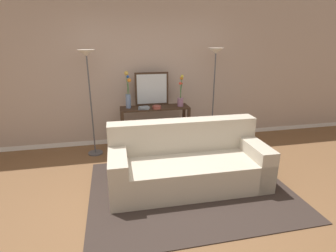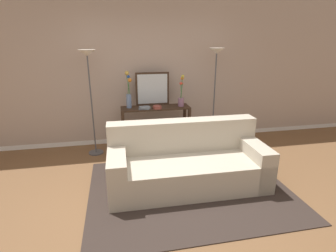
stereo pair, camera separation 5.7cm
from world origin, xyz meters
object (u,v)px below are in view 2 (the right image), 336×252
couch (187,164)px  book_row_under_console (137,146)px  floor_lamp_left (89,74)px  fruit_bowl (157,107)px  console_table (156,120)px  floor_lamp_right (216,70)px  vase_tall_flowers (129,94)px  wall_mirror (153,89)px  vase_short_flowers (181,96)px  book_stack (145,108)px

couch → book_row_under_console: 1.58m
floor_lamp_left → fruit_bowl: (1.14, -0.05, -0.61)m
console_table → book_row_under_console: size_ratio=4.11×
floor_lamp_right → vase_tall_flowers: floor_lamp_right is taller
fruit_bowl → book_row_under_console: (-0.39, 0.12, -0.77)m
console_table → wall_mirror: bearing=98.7°
couch → floor_lamp_left: (-1.34, 1.36, 1.12)m
floor_lamp_left → wall_mirror: floor_lamp_left is taller
couch → floor_lamp_right: 1.99m
floor_lamp_right → vase_tall_flowers: size_ratio=2.75×
vase_tall_flowers → book_row_under_console: size_ratio=2.17×
book_row_under_console → console_table: bearing=0.0°
wall_mirror → couch: bearing=-81.5°
floor_lamp_left → fruit_bowl: bearing=-2.4°
vase_short_flowers → couch: bearing=-100.8°
floor_lamp_left → fruit_bowl: 1.29m
couch → fruit_bowl: size_ratio=13.41×
console_table → book_stack: book_stack is taller
console_table → floor_lamp_right: 1.43m
couch → vase_short_flowers: bearing=79.2°
fruit_bowl → floor_lamp_left: bearing=177.6°
book_stack → book_row_under_console: book_stack is taller
book_row_under_console → floor_lamp_left: bearing=-174.1°
fruit_bowl → vase_tall_flowers: bearing=162.9°
floor_lamp_left → floor_lamp_right: bearing=0.0°
vase_short_flowers → fruit_bowl: (-0.47, -0.10, -0.15)m
vase_short_flowers → book_row_under_console: 1.26m
floor_lamp_right → book_row_under_console: size_ratio=5.98×
floor_lamp_left → floor_lamp_right: 2.23m
fruit_bowl → book_row_under_console: size_ratio=0.53×
fruit_bowl → book_stack: size_ratio=0.76×
couch → book_row_under_console: bearing=112.1°
book_stack → floor_lamp_left: bearing=178.4°
vase_short_flowers → book_stack: 0.72m
wall_mirror → vase_short_flowers: bearing=-20.3°
floor_lamp_right → book_row_under_console: bearing=177.0°
console_table → wall_mirror: wall_mirror is taller
floor_lamp_right → fruit_bowl: floor_lamp_right is taller
book_stack → book_row_under_console: size_ratio=0.70×
wall_mirror → fruit_bowl: (0.04, -0.29, -0.28)m
floor_lamp_left → vase_tall_flowers: floor_lamp_left is taller
floor_lamp_left → vase_tall_flowers: 0.76m
floor_lamp_left → floor_lamp_right: floor_lamp_right is taller
book_stack → vase_tall_flowers: bearing=153.7°
floor_lamp_left → vase_short_flowers: floor_lamp_left is taller
vase_tall_flowers → fruit_bowl: 0.56m
floor_lamp_right → couch: bearing=-123.3°
wall_mirror → book_row_under_console: (-0.35, -0.16, -1.05)m
floor_lamp_left → book_row_under_console: (0.75, 0.08, -1.38)m
wall_mirror → book_row_under_console: size_ratio=2.04×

